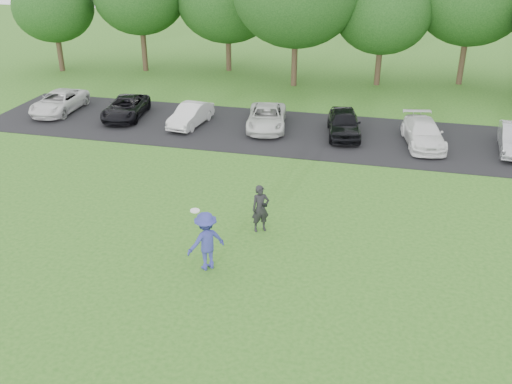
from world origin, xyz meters
TOP-DOWN VIEW (x-y plane):
  - ground at (0.00, 0.00)m, footprint 100.00×100.00m
  - parking_lot at (0.00, 13.00)m, footprint 32.00×6.50m
  - frisbee_player at (-0.82, 0.75)m, footprint 1.31×1.31m
  - camera_bystander at (0.20, 3.31)m, footprint 0.70×0.64m
  - parked_cars at (-0.51, 13.07)m, footprint 28.25×4.69m
  - tree_row at (1.51, 22.76)m, footprint 42.39×9.85m

SIDE VIEW (x-z plane):
  - ground at x=0.00m, z-range 0.00..0.00m
  - parking_lot at x=0.00m, z-range 0.00..0.03m
  - parked_cars at x=-0.51m, z-range -0.02..1.22m
  - camera_bystander at x=0.20m, z-range 0.00..1.62m
  - frisbee_player at x=-0.82m, z-range -0.09..1.91m
  - tree_row at x=1.51m, z-range 0.59..9.23m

